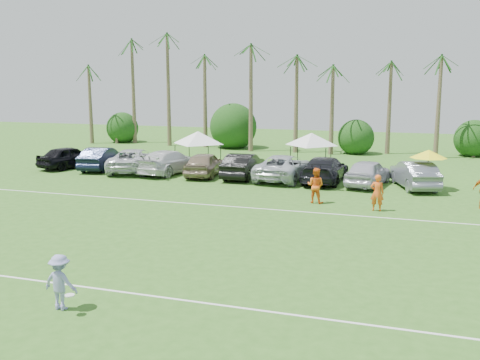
% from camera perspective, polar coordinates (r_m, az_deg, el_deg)
% --- Properties ---
extents(ground, '(120.00, 120.00, 0.00)m').
position_cam_1_polar(ground, '(17.21, -23.29, -12.38)').
color(ground, '#32631D').
rests_on(ground, ground).
extents(field_lines, '(80.00, 12.10, 0.01)m').
position_cam_1_polar(field_lines, '(23.43, -10.38, -5.65)').
color(field_lines, white).
rests_on(field_lines, ground).
extents(palm_tree_0, '(2.40, 2.40, 8.90)m').
position_cam_1_polar(palm_tree_0, '(59.62, -15.82, 11.04)').
color(palm_tree_0, brown).
rests_on(palm_tree_0, ground).
extents(palm_tree_1, '(2.40, 2.40, 9.90)m').
position_cam_1_polar(palm_tree_1, '(57.05, -11.58, 12.15)').
color(palm_tree_1, brown).
rests_on(palm_tree_1, ground).
extents(palm_tree_2, '(2.40, 2.40, 10.90)m').
position_cam_1_polar(palm_tree_2, '(54.82, -6.93, 13.26)').
color(palm_tree_2, brown).
rests_on(palm_tree_2, ground).
extents(palm_tree_3, '(2.40, 2.40, 11.90)m').
position_cam_1_polar(palm_tree_3, '(53.34, -2.91, 14.31)').
color(palm_tree_3, brown).
rests_on(palm_tree_3, ground).
extents(palm_tree_4, '(2.40, 2.40, 8.90)m').
position_cam_1_polar(palm_tree_4, '(51.95, 1.33, 11.58)').
color(palm_tree_4, brown).
rests_on(palm_tree_4, ground).
extents(palm_tree_5, '(2.40, 2.40, 9.90)m').
position_cam_1_polar(palm_tree_5, '(50.98, 5.75, 12.53)').
color(palm_tree_5, brown).
rests_on(palm_tree_5, ground).
extents(palm_tree_6, '(2.40, 2.40, 10.90)m').
position_cam_1_polar(palm_tree_6, '(50.33, 10.35, 13.43)').
color(palm_tree_6, brown).
rests_on(palm_tree_6, ground).
extents(palm_tree_7, '(2.40, 2.40, 11.90)m').
position_cam_1_polar(palm_tree_7, '(50.00, 15.07, 14.24)').
color(palm_tree_7, brown).
rests_on(palm_tree_7, ground).
extents(palm_tree_8, '(2.40, 2.40, 8.90)m').
position_cam_1_polar(palm_tree_8, '(49.85, 20.78, 10.97)').
color(palm_tree_8, brown).
rests_on(palm_tree_8, ground).
extents(bush_tree_0, '(4.00, 4.00, 4.00)m').
position_cam_1_polar(bush_tree_0, '(59.06, -12.57, 5.67)').
color(bush_tree_0, brown).
rests_on(bush_tree_0, ground).
extents(bush_tree_1, '(4.00, 4.00, 4.00)m').
position_cam_1_polar(bush_tree_1, '(53.69, -0.45, 5.47)').
color(bush_tree_1, brown).
rests_on(bush_tree_1, ground).
extents(bush_tree_2, '(4.00, 4.00, 4.00)m').
position_cam_1_polar(bush_tree_2, '(51.22, 12.46, 4.99)').
color(bush_tree_2, brown).
rests_on(bush_tree_2, ground).
extents(bush_tree_3, '(4.00, 4.00, 4.00)m').
position_cam_1_polar(bush_tree_3, '(51.27, 23.67, 4.36)').
color(bush_tree_3, brown).
rests_on(bush_tree_3, ground).
extents(sideline_player_a, '(0.69, 0.47, 1.86)m').
position_cam_1_polar(sideline_player_a, '(27.75, 14.42, -1.33)').
color(sideline_player_a, '#FA5D1B').
rests_on(sideline_player_a, ground).
extents(sideline_player_b, '(1.05, 0.89, 1.91)m').
position_cam_1_polar(sideline_player_b, '(28.93, 8.06, -0.58)').
color(sideline_player_b, orange).
rests_on(sideline_player_b, ground).
extents(canopy_tent_left, '(4.05, 4.05, 3.28)m').
position_cam_1_polar(canopy_tent_left, '(40.03, -4.50, 5.20)').
color(canopy_tent_left, black).
rests_on(canopy_tent_left, ground).
extents(canopy_tent_right, '(3.96, 3.96, 3.20)m').
position_cam_1_polar(canopy_tent_right, '(39.66, 7.65, 5.00)').
color(canopy_tent_right, black).
rests_on(canopy_tent_right, ground).
extents(market_umbrella, '(2.18, 2.18, 2.42)m').
position_cam_1_polar(market_umbrella, '(34.01, 19.48, 2.64)').
color(market_umbrella, black).
rests_on(market_umbrella, ground).
extents(frisbee_player, '(1.16, 0.73, 1.62)m').
position_cam_1_polar(frisbee_player, '(16.30, -18.62, -10.29)').
color(frisbee_player, '#8C8EC7').
rests_on(frisbee_player, ground).
extents(parked_car_0, '(3.35, 5.27, 1.67)m').
position_cam_1_polar(parked_car_0, '(42.46, -17.75, 2.36)').
color(parked_car_0, black).
rests_on(parked_car_0, ground).
extents(parked_car_1, '(2.52, 5.28, 1.67)m').
position_cam_1_polar(parked_car_1, '(41.02, -14.51, 2.25)').
color(parked_car_1, black).
rests_on(parked_car_1, ground).
extents(parked_car_2, '(4.08, 6.49, 1.67)m').
position_cam_1_polar(parked_car_2, '(39.53, -11.19, 2.09)').
color(parked_car_2, silver).
rests_on(parked_car_2, ground).
extents(parked_car_3, '(3.31, 6.08, 1.67)m').
position_cam_1_polar(parked_car_3, '(38.30, -7.55, 1.93)').
color(parked_car_3, silver).
rests_on(parked_car_3, ground).
extents(parked_car_4, '(2.45, 5.08, 1.67)m').
position_cam_1_polar(parked_car_4, '(37.06, -3.79, 1.72)').
color(parked_car_4, '#87745C').
rests_on(parked_car_4, ground).
extents(parked_car_5, '(1.81, 5.08, 1.67)m').
position_cam_1_polar(parked_car_5, '(36.24, 0.35, 1.55)').
color(parked_car_5, black).
rests_on(parked_car_5, ground).
extents(parked_car_6, '(3.09, 6.15, 1.67)m').
position_cam_1_polar(parked_car_6, '(35.64, 4.65, 1.36)').
color(parked_car_6, silver).
rests_on(parked_car_6, ground).
extents(parked_car_7, '(2.62, 5.87, 1.67)m').
position_cam_1_polar(parked_car_7, '(35.11, 9.04, 1.13)').
color(parked_car_7, black).
rests_on(parked_car_7, ground).
extents(parked_car_8, '(2.85, 5.19, 1.67)m').
position_cam_1_polar(parked_car_8, '(34.41, 13.49, 0.78)').
color(parked_car_8, silver).
rests_on(parked_car_8, ground).
extents(parked_car_9, '(3.22, 5.37, 1.67)m').
position_cam_1_polar(parked_car_9, '(34.46, 18.09, 0.56)').
color(parked_car_9, slate).
rests_on(parked_car_9, ground).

